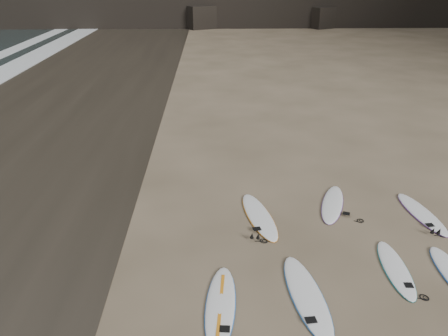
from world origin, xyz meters
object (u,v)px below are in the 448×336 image
object	(u,v)px
surfboard_0	(221,305)
surfboard_6	(332,204)
surfboard_1	(307,295)
surfboard_2	(396,269)
surfboard_7	(422,213)
surfboard_5	(259,216)

from	to	relation	value
surfboard_0	surfboard_6	world-z (taller)	surfboard_0
surfboard_1	surfboard_2	world-z (taller)	surfboard_1
surfboard_0	surfboard_1	distance (m)	1.88
surfboard_2	surfboard_7	xyz separation A→B (m)	(1.73, 2.46, 0.00)
surfboard_0	surfboard_6	xyz separation A→B (m)	(3.45, 4.19, -0.00)
surfboard_5	surfboard_6	distance (m)	2.35
surfboard_2	surfboard_6	xyz separation A→B (m)	(-0.69, 3.10, 0.00)
surfboard_2	surfboard_7	bearing A→B (deg)	58.59
surfboard_2	surfboard_1	bearing A→B (deg)	-155.98
surfboard_1	surfboard_6	distance (m)	4.25
surfboard_0	surfboard_5	xyz separation A→B (m)	(1.19, 3.55, 0.00)
surfboard_1	surfboard_7	world-z (taller)	surfboard_1
surfboard_1	surfboard_5	distance (m)	3.38
surfboard_0	surfboard_5	size ratio (longest dim) A/B	0.95
surfboard_6	surfboard_7	distance (m)	2.50
surfboard_0	surfboard_7	xyz separation A→B (m)	(5.86, 3.55, -0.00)
surfboard_2	surfboard_6	distance (m)	3.18
surfboard_6	surfboard_1	bearing A→B (deg)	-92.15
surfboard_7	surfboard_2	bearing A→B (deg)	-131.89
surfboard_6	surfboard_7	xyz separation A→B (m)	(2.41, -0.64, 0.00)
surfboard_5	surfboard_7	xyz separation A→B (m)	(4.67, -0.00, -0.00)
surfboard_2	surfboard_0	bearing A→B (deg)	-161.71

